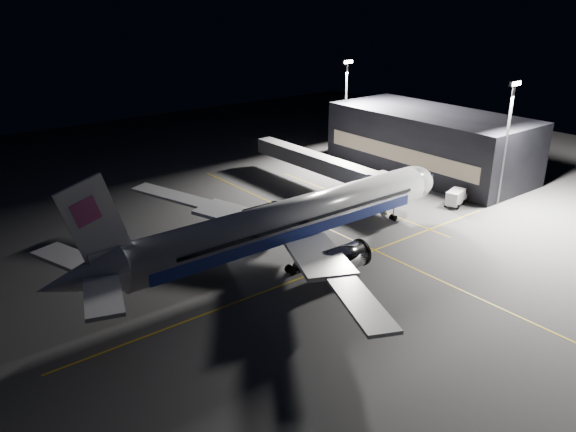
{
  "coord_description": "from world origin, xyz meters",
  "views": [
    {
      "loc": [
        -43.52,
        -54.6,
        33.59
      ],
      "look_at": [
        -0.84,
        -0.14,
        6.0
      ],
      "focal_mm": 35.0,
      "sensor_mm": 36.0,
      "label": 1
    }
  ],
  "objects_px": {
    "jet_bridge": "(325,165)",
    "floodlight_mast_south": "(508,133)",
    "baggage_tug": "(212,237)",
    "safety_cone_a": "(253,250)",
    "airliner": "(286,222)",
    "service_truck": "(456,197)",
    "floodlight_mast_north": "(346,100)",
    "safety_cone_b": "(259,248)",
    "safety_cone_c": "(238,224)"
  },
  "relations": [
    {
      "from": "baggage_tug",
      "to": "safety_cone_a",
      "type": "height_order",
      "value": "baggage_tug"
    },
    {
      "from": "jet_bridge",
      "to": "baggage_tug",
      "type": "height_order",
      "value": "jet_bridge"
    },
    {
      "from": "floodlight_mast_north",
      "to": "safety_cone_a",
      "type": "height_order",
      "value": "floodlight_mast_north"
    },
    {
      "from": "service_truck",
      "to": "safety_cone_a",
      "type": "xyz_separation_m",
      "value": [
        -37.84,
        5.86,
        -1.16
      ]
    },
    {
      "from": "safety_cone_a",
      "to": "airliner",
      "type": "bearing_deg",
      "value": -56.18
    },
    {
      "from": "airliner",
      "to": "safety_cone_c",
      "type": "relative_size",
      "value": 93.66
    },
    {
      "from": "jet_bridge",
      "to": "safety_cone_a",
      "type": "bearing_deg",
      "value": -151.38
    },
    {
      "from": "floodlight_mast_north",
      "to": "safety_cone_b",
      "type": "xyz_separation_m",
      "value": [
        -42.76,
        -27.99,
        -12.06
      ]
    },
    {
      "from": "safety_cone_c",
      "to": "service_truck",
      "type": "bearing_deg",
      "value": -23.88
    },
    {
      "from": "floodlight_mast_north",
      "to": "floodlight_mast_south",
      "type": "bearing_deg",
      "value": -90.0
    },
    {
      "from": "jet_bridge",
      "to": "baggage_tug",
      "type": "xyz_separation_m",
      "value": [
        -28.47,
        -7.61,
        -3.78
      ]
    },
    {
      "from": "floodlight_mast_north",
      "to": "safety_cone_c",
      "type": "distance_m",
      "value": 45.87
    },
    {
      "from": "airliner",
      "to": "baggage_tug",
      "type": "distance_m",
      "value": 12.53
    },
    {
      "from": "airliner",
      "to": "safety_cone_b",
      "type": "bearing_deg",
      "value": 112.79
    },
    {
      "from": "floodlight_mast_north",
      "to": "baggage_tug",
      "type": "bearing_deg",
      "value": -155.13
    },
    {
      "from": "floodlight_mast_north",
      "to": "safety_cone_c",
      "type": "xyz_separation_m",
      "value": [
        -40.11,
        -18.71,
        -12.04
      ]
    },
    {
      "from": "safety_cone_a",
      "to": "baggage_tug",
      "type": "bearing_deg",
      "value": 112.82
    },
    {
      "from": "floodlight_mast_south",
      "to": "safety_cone_c",
      "type": "distance_m",
      "value": 46.11
    },
    {
      "from": "floodlight_mast_south",
      "to": "safety_cone_c",
      "type": "relative_size",
      "value": 31.54
    },
    {
      "from": "floodlight_mast_north",
      "to": "service_truck",
      "type": "relative_size",
      "value": 3.65
    },
    {
      "from": "airliner",
      "to": "service_truck",
      "type": "height_order",
      "value": "airliner"
    },
    {
      "from": "safety_cone_b",
      "to": "safety_cone_c",
      "type": "bearing_deg",
      "value": 74.1
    },
    {
      "from": "safety_cone_c",
      "to": "safety_cone_b",
      "type": "bearing_deg",
      "value": -105.9
    },
    {
      "from": "baggage_tug",
      "to": "safety_cone_a",
      "type": "bearing_deg",
      "value": -74.12
    },
    {
      "from": "jet_bridge",
      "to": "safety_cone_a",
      "type": "xyz_separation_m",
      "value": [
        -25.76,
        -14.06,
        -4.29
      ]
    },
    {
      "from": "service_truck",
      "to": "safety_cone_c",
      "type": "bearing_deg",
      "value": 139.82
    },
    {
      "from": "jet_bridge",
      "to": "safety_cone_c",
      "type": "height_order",
      "value": "jet_bridge"
    },
    {
      "from": "airliner",
      "to": "service_truck",
      "type": "relative_size",
      "value": 10.85
    },
    {
      "from": "airliner",
      "to": "safety_cone_b",
      "type": "height_order",
      "value": "airliner"
    },
    {
      "from": "service_truck",
      "to": "safety_cone_c",
      "type": "xyz_separation_m",
      "value": [
        -34.2,
        15.14,
        -1.12
      ]
    },
    {
      "from": "airliner",
      "to": "jet_bridge",
      "type": "height_order",
      "value": "airliner"
    },
    {
      "from": "baggage_tug",
      "to": "safety_cone_b",
      "type": "bearing_deg",
      "value": -67.0
    },
    {
      "from": "floodlight_mast_north",
      "to": "baggage_tug",
      "type": "height_order",
      "value": "floodlight_mast_north"
    },
    {
      "from": "baggage_tug",
      "to": "airliner",
      "type": "bearing_deg",
      "value": -69.64
    },
    {
      "from": "airliner",
      "to": "service_truck",
      "type": "xyz_separation_m",
      "value": [
        35.16,
        -1.86,
        -3.71
      ]
    },
    {
      "from": "baggage_tug",
      "to": "jet_bridge",
      "type": "bearing_deg",
      "value": 8.04
    },
    {
      "from": "service_truck",
      "to": "safety_cone_a",
      "type": "distance_m",
      "value": 38.31
    },
    {
      "from": "floodlight_mast_north",
      "to": "safety_cone_a",
      "type": "relative_size",
      "value": 35.97
    },
    {
      "from": "airliner",
      "to": "service_truck",
      "type": "distance_m",
      "value": 35.41
    },
    {
      "from": "safety_cone_b",
      "to": "safety_cone_a",
      "type": "bearing_deg",
      "value": 180.0
    },
    {
      "from": "floodlight_mast_south",
      "to": "safety_cone_b",
      "type": "height_order",
      "value": "floodlight_mast_south"
    },
    {
      "from": "safety_cone_a",
      "to": "safety_cone_b",
      "type": "distance_m",
      "value": 1.0
    },
    {
      "from": "service_truck",
      "to": "baggage_tug",
      "type": "bearing_deg",
      "value": 146.82
    },
    {
      "from": "jet_bridge",
      "to": "floodlight_mast_south",
      "type": "xyz_separation_m",
      "value": [
        18.0,
        -24.07,
        7.79
      ]
    },
    {
      "from": "service_truck",
      "to": "safety_cone_c",
      "type": "distance_m",
      "value": 37.42
    },
    {
      "from": "safety_cone_b",
      "to": "airliner",
      "type": "bearing_deg",
      "value": -67.21
    },
    {
      "from": "jet_bridge",
      "to": "baggage_tug",
      "type": "bearing_deg",
      "value": -165.03
    },
    {
      "from": "baggage_tug",
      "to": "safety_cone_c",
      "type": "bearing_deg",
      "value": 17.12
    },
    {
      "from": "floodlight_mast_south",
      "to": "floodlight_mast_north",
      "type": "bearing_deg",
      "value": 90.0
    },
    {
      "from": "safety_cone_a",
      "to": "floodlight_mast_north",
      "type": "bearing_deg",
      "value": 32.6
    }
  ]
}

